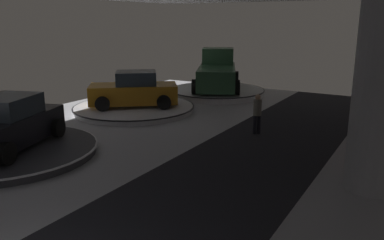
{
  "coord_description": "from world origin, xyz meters",
  "views": [
    {
      "loc": [
        4.52,
        -2.36,
        4.4
      ],
      "look_at": [
        -1.47,
        7.65,
        1.4
      ],
      "focal_mm": 36.66,
      "sensor_mm": 36.0,
      "label": 1
    }
  ],
  "objects": [
    {
      "name": "display_platform_far_left",
      "position": [
        -7.65,
        12.41,
        0.15
      ],
      "size": [
        5.95,
        5.95,
        0.27
      ],
      "color": "silver",
      "rests_on": "ground"
    },
    {
      "name": "visitor_walking_near",
      "position": [
        -0.95,
        11.79,
        0.91
      ],
      "size": [
        0.32,
        0.32,
        1.59
      ],
      "color": "black",
      "rests_on": "ground"
    },
    {
      "name": "pickup_truck_deep_left",
      "position": [
        -6.23,
        18.57,
        1.31
      ],
      "size": [
        4.34,
        5.69,
        2.3
      ],
      "color": "#2D5638",
      "rests_on": "display_platform_deep_left"
    },
    {
      "name": "display_car_far_left",
      "position": [
        -7.63,
        12.43,
        1.03
      ],
      "size": [
        4.42,
        4.0,
        1.71
      ],
      "color": "#B77519",
      "rests_on": "display_platform_far_left"
    },
    {
      "name": "display_platform_mid_left",
      "position": [
        -7.03,
        5.12,
        0.16
      ],
      "size": [
        5.74,
        5.74,
        0.28
      ],
      "color": "#333338",
      "rests_on": "ground"
    },
    {
      "name": "display_platform_deep_left",
      "position": [
        -6.09,
        18.28,
        0.2
      ],
      "size": [
        5.68,
        5.68,
        0.37
      ],
      "color": "silver",
      "rests_on": "ground"
    },
    {
      "name": "display_car_mid_left",
      "position": [
        -7.05,
        5.15,
        1.05
      ],
      "size": [
        3.27,
        4.56,
        1.71
      ],
      "color": "black",
      "rests_on": "display_platform_mid_left"
    }
  ]
}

